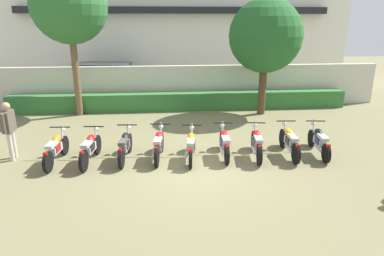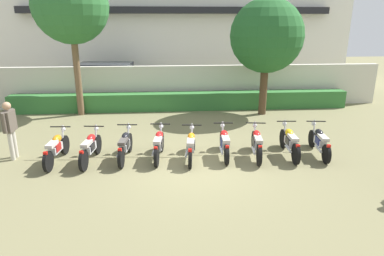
# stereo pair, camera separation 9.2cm
# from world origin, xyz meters

# --- Properties ---
(ground) EXTENTS (60.00, 60.00, 0.00)m
(ground) POSITION_xyz_m (0.00, 0.00, 0.00)
(ground) COLOR olive
(building) EXTENTS (20.34, 6.50, 8.54)m
(building) POSITION_xyz_m (0.00, 14.06, 4.27)
(building) COLOR white
(building) RESTS_ON ground
(compound_wall) EXTENTS (19.33, 0.30, 1.95)m
(compound_wall) POSITION_xyz_m (0.00, 7.21, 0.98)
(compound_wall) COLOR beige
(compound_wall) RESTS_ON ground
(hedge_row) EXTENTS (15.46, 0.70, 0.80)m
(hedge_row) POSITION_xyz_m (0.00, 6.51, 0.40)
(hedge_row) COLOR #337033
(hedge_row) RESTS_ON ground
(parked_car) EXTENTS (4.68, 2.50, 1.89)m
(parked_car) POSITION_xyz_m (-3.72, 9.15, 0.94)
(parked_car) COLOR silver
(parked_car) RESTS_ON ground
(tree_near_inspector) EXTENTS (3.08, 3.08, 6.09)m
(tree_near_inspector) POSITION_xyz_m (-4.50, 5.98, 4.53)
(tree_near_inspector) COLOR brown
(tree_near_inspector) RESTS_ON ground
(tree_far_side) EXTENTS (3.07, 3.07, 4.90)m
(tree_far_side) POSITION_xyz_m (3.50, 5.44, 3.35)
(tree_far_side) COLOR #4C3823
(tree_far_side) RESTS_ON ground
(motorcycle_in_row_0) EXTENTS (0.60, 1.90, 0.95)m
(motorcycle_in_row_0) POSITION_xyz_m (-3.97, 0.58, 0.44)
(motorcycle_in_row_0) COLOR black
(motorcycle_in_row_0) RESTS_ON ground
(motorcycle_in_row_1) EXTENTS (0.60, 1.89, 0.96)m
(motorcycle_in_row_1) POSITION_xyz_m (-2.99, 0.54, 0.45)
(motorcycle_in_row_1) COLOR black
(motorcycle_in_row_1) RESTS_ON ground
(motorcycle_in_row_2) EXTENTS (0.60, 1.86, 0.95)m
(motorcycle_in_row_2) POSITION_xyz_m (-2.00, 0.65, 0.45)
(motorcycle_in_row_2) COLOR black
(motorcycle_in_row_2) RESTS_ON ground
(motorcycle_in_row_3) EXTENTS (0.60, 1.81, 0.96)m
(motorcycle_in_row_3) POSITION_xyz_m (-1.01, 0.64, 0.45)
(motorcycle_in_row_3) COLOR black
(motorcycle_in_row_3) RESTS_ON ground
(motorcycle_in_row_4) EXTENTS (0.60, 1.84, 0.94)m
(motorcycle_in_row_4) POSITION_xyz_m (-0.06, 0.50, 0.44)
(motorcycle_in_row_4) COLOR black
(motorcycle_in_row_4) RESTS_ON ground
(motorcycle_in_row_5) EXTENTS (0.60, 1.80, 0.95)m
(motorcycle_in_row_5) POSITION_xyz_m (0.96, 0.63, 0.44)
(motorcycle_in_row_5) COLOR black
(motorcycle_in_row_5) RESTS_ON ground
(motorcycle_in_row_6) EXTENTS (0.60, 1.85, 0.97)m
(motorcycle_in_row_6) POSITION_xyz_m (1.91, 0.48, 0.45)
(motorcycle_in_row_6) COLOR black
(motorcycle_in_row_6) RESTS_ON ground
(motorcycle_in_row_7) EXTENTS (0.60, 1.96, 0.97)m
(motorcycle_in_row_7) POSITION_xyz_m (2.95, 0.54, 0.45)
(motorcycle_in_row_7) COLOR black
(motorcycle_in_row_7) RESTS_ON ground
(motorcycle_in_row_8) EXTENTS (0.60, 1.92, 0.94)m
(motorcycle_in_row_8) POSITION_xyz_m (3.88, 0.54, 0.44)
(motorcycle_in_row_8) COLOR black
(motorcycle_in_row_8) RESTS_ON ground
(inspector_person) EXTENTS (0.23, 0.69, 1.74)m
(inspector_person) POSITION_xyz_m (-5.33, 0.98, 1.04)
(inspector_person) COLOR beige
(inspector_person) RESTS_ON ground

